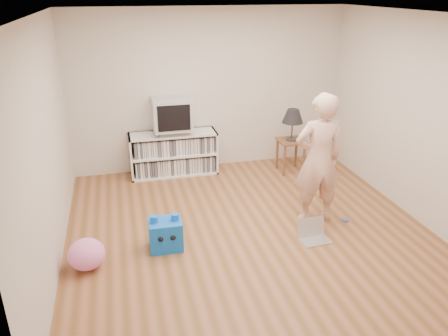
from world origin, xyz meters
TOP-DOWN VIEW (x-y plane):
  - ground at (0.00, 0.00)m, footprint 4.50×4.50m
  - walls at (0.00, 0.00)m, footprint 4.52×4.52m
  - ceiling at (0.00, 0.00)m, footprint 4.50×4.50m
  - media_unit at (-0.66, 2.04)m, footprint 1.40×0.45m
  - dvd_deck at (-0.66, 2.02)m, footprint 0.45×0.35m
  - crt_tv at (-0.66, 2.02)m, footprint 0.60×0.53m
  - side_table at (1.23, 1.65)m, footprint 0.42×0.42m
  - table_lamp at (1.23, 1.65)m, footprint 0.34×0.34m
  - person at (0.92, 0.03)m, footprint 0.65×0.44m
  - laptop at (0.71, -0.41)m, footprint 0.37×0.31m
  - playing_cards at (1.31, -0.11)m, footprint 0.07×0.10m
  - plush_blue at (-1.06, -0.19)m, footprint 0.39×0.34m
  - plush_pink at (-1.95, -0.37)m, footprint 0.44×0.44m

SIDE VIEW (x-z plane):
  - ground at x=0.00m, z-range 0.00..0.00m
  - playing_cards at x=1.31m, z-range 0.00..0.02m
  - laptop at x=0.71m, z-range -0.06..0.19m
  - plush_pink at x=-1.95m, z-range 0.00..0.34m
  - plush_blue at x=-1.06m, z-range -0.03..0.41m
  - media_unit at x=-0.66m, z-range 0.00..0.70m
  - side_table at x=1.23m, z-range 0.14..0.69m
  - dvd_deck at x=-0.66m, z-range 0.70..0.77m
  - person at x=0.92m, z-range 0.00..1.72m
  - table_lamp at x=1.23m, z-range 0.68..1.20m
  - crt_tv at x=-0.66m, z-range 0.77..1.27m
  - walls at x=0.00m, z-range 0.00..2.60m
  - ceiling at x=0.00m, z-range 2.60..2.60m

